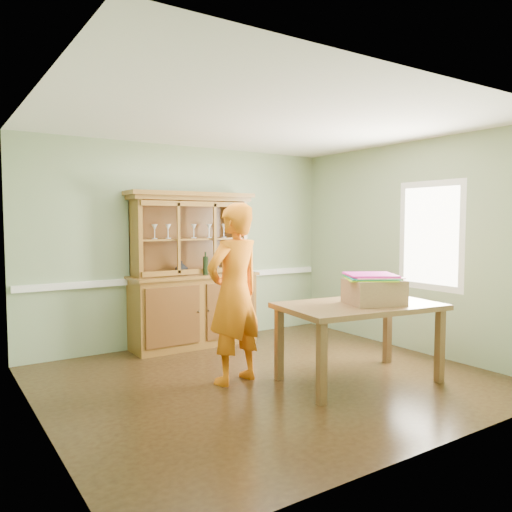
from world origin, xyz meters
TOP-DOWN VIEW (x-y plane):
  - floor at (0.00, 0.00)m, footprint 4.50×4.50m
  - ceiling at (0.00, 0.00)m, footprint 4.50×4.50m
  - wall_back at (0.00, 2.00)m, footprint 4.50×0.00m
  - wall_left at (-2.25, 0.00)m, footprint 0.00×4.00m
  - wall_right at (2.25, 0.00)m, footprint 0.00×4.00m
  - wall_front at (0.00, -2.00)m, footprint 4.50×0.00m
  - chair_rail at (0.00, 1.98)m, footprint 4.41×0.05m
  - framed_map at (-2.23, 0.30)m, footprint 0.03×0.60m
  - window_panel at (2.23, -0.30)m, footprint 0.03×0.96m
  - china_hutch at (-0.01, 1.77)m, footprint 1.76×0.58m
  - dining_table at (0.76, -0.56)m, footprint 1.75×1.19m
  - cardboard_box at (0.87, -0.66)m, footprint 0.65×0.58m
  - kite_stack at (0.87, -0.62)m, footprint 0.66×0.66m
  - person at (-0.35, 0.13)m, footprint 0.75×0.57m

SIDE VIEW (x-z plane):
  - floor at x=0.00m, z-range 0.00..0.00m
  - dining_table at x=0.76m, z-range 0.31..1.13m
  - china_hutch at x=-0.01m, z-range -0.30..1.76m
  - chair_rail at x=0.00m, z-range 0.86..0.94m
  - person at x=-0.35m, z-range 0.00..1.86m
  - cardboard_box at x=0.87m, z-range 0.82..1.07m
  - kite_stack at x=0.87m, z-range 1.07..1.13m
  - wall_back at x=0.00m, z-range -0.90..3.60m
  - wall_left at x=-2.25m, z-range -0.65..3.35m
  - wall_right at x=2.25m, z-range -0.65..3.35m
  - wall_front at x=0.00m, z-range -0.90..3.60m
  - window_panel at x=2.23m, z-range 0.82..2.18m
  - framed_map at x=-2.23m, z-range 1.32..1.78m
  - ceiling at x=0.00m, z-range 2.70..2.70m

